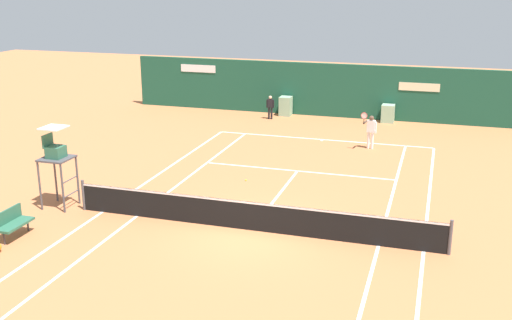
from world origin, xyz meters
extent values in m
plane|color=#C67042|center=(0.00, 0.00, 0.00)|extent=(80.00, 80.00, 0.00)
cube|color=white|center=(0.00, 11.70, 0.00)|extent=(10.60, 0.10, 0.01)
cube|color=white|center=(-5.30, 0.00, 0.00)|extent=(0.10, 23.40, 0.01)
cube|color=white|center=(-4.00, 0.00, 0.00)|extent=(0.10, 23.40, 0.01)
cube|color=white|center=(4.00, 0.00, 0.00)|extent=(0.10, 23.40, 0.01)
cube|color=white|center=(5.30, 0.00, 0.00)|extent=(0.10, 23.40, 0.01)
cube|color=white|center=(0.00, 6.40, 0.00)|extent=(8.00, 0.10, 0.01)
cube|color=white|center=(0.00, 3.20, 0.00)|extent=(0.10, 6.40, 0.01)
cube|color=white|center=(0.00, 11.55, 0.00)|extent=(0.10, 0.24, 0.01)
cylinder|color=#4C4C51|center=(-6.00, 0.00, 0.53)|extent=(0.10, 0.10, 1.07)
cylinder|color=#4C4C51|center=(6.00, 0.00, 0.53)|extent=(0.10, 0.10, 1.07)
cube|color=black|center=(0.00, 0.00, 0.47)|extent=(12.00, 0.03, 0.95)
cube|color=white|center=(0.00, 0.00, 0.92)|extent=(12.00, 0.04, 0.06)
cube|color=#194C38|center=(0.00, 17.00, 1.51)|extent=(25.00, 0.24, 3.02)
cube|color=white|center=(-8.66, 16.86, 2.42)|extent=(2.22, 0.02, 0.44)
cube|color=beige|center=(4.24, 16.86, 1.97)|extent=(2.16, 0.02, 0.44)
cube|color=#8CB793|center=(-3.10, 16.45, 0.55)|extent=(0.66, 0.70, 1.10)
cube|color=#8CB793|center=(2.70, 16.45, 0.49)|extent=(0.69, 0.70, 0.98)
cylinder|color=#47474C|center=(-6.50, 0.48, 0.86)|extent=(0.07, 0.07, 1.72)
cylinder|color=#47474C|center=(-6.50, -0.42, 0.86)|extent=(0.07, 0.07, 1.72)
cylinder|color=#47474C|center=(-7.40, 0.48, 0.86)|extent=(0.07, 0.07, 1.72)
cylinder|color=#47474C|center=(-7.40, -0.42, 0.86)|extent=(0.07, 0.07, 1.72)
cylinder|color=#47474C|center=(-6.50, 0.03, 0.52)|extent=(0.04, 0.81, 0.04)
cylinder|color=#47474C|center=(-6.50, 0.03, 1.03)|extent=(0.04, 0.81, 0.04)
cube|color=#47474C|center=(-6.95, 0.03, 1.75)|extent=(1.00, 1.00, 0.06)
cube|color=#2D664C|center=(-6.95, 0.03, 1.98)|extent=(0.52, 0.56, 0.40)
cube|color=#2D664C|center=(-7.24, 0.03, 2.36)|extent=(0.06, 0.56, 0.45)
cube|color=white|center=(-6.95, 0.03, 2.83)|extent=(0.76, 0.80, 0.04)
cylinder|color=#38383D|center=(-6.71, -2.09, 0.19)|extent=(0.06, 0.06, 0.38)
cylinder|color=#38383D|center=(-6.71, -3.19, 0.19)|extent=(0.06, 0.06, 0.38)
cube|color=#2D664C|center=(-6.71, -2.64, 0.42)|extent=(0.48, 1.26, 0.08)
cube|color=#2D664C|center=(-6.98, -2.64, 0.67)|extent=(0.06, 1.26, 0.42)
cylinder|color=white|center=(2.53, 10.72, 0.40)|extent=(0.13, 0.13, 0.80)
cylinder|color=white|center=(2.35, 10.74, 0.40)|extent=(0.13, 0.13, 0.80)
cube|color=white|center=(2.44, 10.73, 1.08)|extent=(0.38, 0.24, 0.56)
sphere|color=brown|center=(2.44, 10.73, 1.46)|extent=(0.22, 0.22, 0.22)
cylinder|color=white|center=(2.66, 10.70, 1.04)|extent=(0.08, 0.08, 0.54)
cylinder|color=brown|center=(2.19, 10.49, 1.30)|extent=(0.15, 0.54, 0.08)
cylinder|color=black|center=(2.15, 10.23, 1.41)|extent=(0.03, 0.03, 0.22)
torus|color=#DB3838|center=(2.15, 10.23, 1.66)|extent=(0.30, 0.06, 0.30)
cylinder|color=silver|center=(2.15, 10.23, 1.66)|extent=(0.26, 0.04, 0.26)
cylinder|color=black|center=(-3.62, 15.29, 0.34)|extent=(0.11, 0.11, 0.68)
cylinder|color=black|center=(-3.77, 15.27, 0.34)|extent=(0.11, 0.11, 0.68)
cube|color=black|center=(-3.69, 15.28, 0.91)|extent=(0.32, 0.20, 0.47)
sphere|color=beige|center=(-3.69, 15.28, 1.24)|extent=(0.19, 0.19, 0.19)
cylinder|color=black|center=(-3.51, 15.30, 0.88)|extent=(0.07, 0.07, 0.46)
cylinder|color=black|center=(-3.88, 15.26, 0.88)|extent=(0.07, 0.07, 0.46)
sphere|color=#CCE033|center=(-1.64, 4.56, 0.03)|extent=(0.07, 0.07, 0.07)
camera|label=1|loc=(5.39, -16.90, 7.67)|focal=42.60mm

